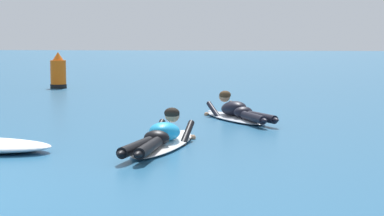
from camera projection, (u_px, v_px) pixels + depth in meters
ground_plane at (103, 100)px, 16.10m from camera, size 120.00×120.00×0.00m
surfer_near at (161, 138)px, 9.19m from camera, size 0.80×2.77×0.55m
surfer_far at (237, 113)px, 12.27m from camera, size 1.56×2.40×0.54m
channel_marker_buoy at (58, 74)px, 19.91m from camera, size 0.47×0.47×1.05m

